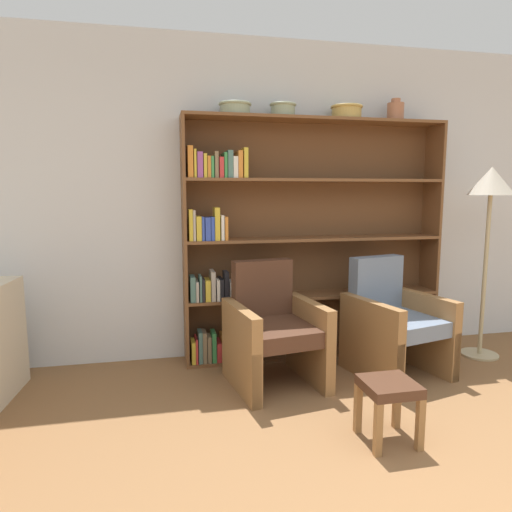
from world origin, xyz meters
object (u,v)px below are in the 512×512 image
Objects in this scene: bowl_copper at (235,108)px; footstool at (389,394)px; vase_tall at (395,111)px; armchair_leather at (273,331)px; armchair_cushioned at (393,323)px; bowl_sage at (283,109)px; bowl_cream at (346,112)px; floor_lamp at (491,194)px; bookshelf at (294,241)px.

bowl_copper reaches higher than footstool.
vase_tall reaches higher than armchair_leather.
armchair_cushioned is (-0.23, -0.53, -1.75)m from vase_tall.
bowl_cream reaches higher than bowl_sage.
floor_lamp is (1.74, -0.37, -0.70)m from bowl_sage.
vase_tall is at bearing 0.00° from bowl_cream.
vase_tall is 0.21× the size of armchair_cushioned.
armchair_leather is at bearing -111.73° from bowl_sage.
bookshelf reaches higher than footstool.
bowl_copper is 0.98× the size of bowl_cream.
armchair_leather is at bearing -13.68° from armchair_cushioned.
bowl_cream is 0.30× the size of armchair_leather.
bookshelf reaches higher than armchair_cushioned.
bookshelf is 1.22m from bowl_copper.
bookshelf is at bearing 178.26° from vase_tall.
armchair_cushioned is 2.50× the size of footstool.
floor_lamp is (1.18, -0.37, -0.70)m from bowl_cream.
bookshelf is 6.24× the size of footstool.
footstool is at bearing -85.44° from bookshelf.
bowl_sage is 0.24× the size of armchair_leather.
vase_tall is 2.21m from armchair_leather.
bowl_copper is at bearing -37.69° from armchair_cushioned.
bowl_sage is 0.13× the size of floor_lamp.
bowl_cream is (0.45, -0.03, 1.11)m from bookshelf.
bowl_sage reaches higher than bookshelf.
bowl_copper is 1.81m from armchair_leather.
floor_lamp is 4.53× the size of footstool.
bowl_sage is (0.40, -0.00, 0.01)m from bowl_copper.
bowl_cream reaches higher than armchair_cushioned.
floor_lamp is at bearing 176.11° from armchair_cushioned.
armchair_leather is 2.21m from floor_lamp.
armchair_cushioned is at bearing -39.67° from bookshelf.
armchair_leather reaches higher than footstool.
bowl_cream is at bearing 0.00° from bowl_sage.
footstool is at bearing -66.85° from bowl_copper.
armchair_cushioned is at bearing -34.01° from bowl_sage.
bowl_copper is 1.20× the size of bowl_sage.
bowl_sage reaches higher than armchair_leather.
armchair_leather is (-0.33, -0.56, -0.62)m from bookshelf.
vase_tall is 0.52× the size of footstool.
bookshelf is 0.89m from armchair_leather.
armchair_leather is at bearing -175.25° from floor_lamp.
bookshelf is 8.33× the size of bowl_cream.
floor_lamp is at bearing 36.76° from footstool.
footstool is at bearing -81.06° from bowl_sage.
bowl_copper is 0.97m from bowl_cream.
armchair_leather is (0.19, -0.53, -1.72)m from bowl_copper.
bowl_copper is 0.40m from bowl_sage.
armchair_cushioned is at bearing 171.19° from armchair_leather.
armchair_cushioned is 1.12m from footstool.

